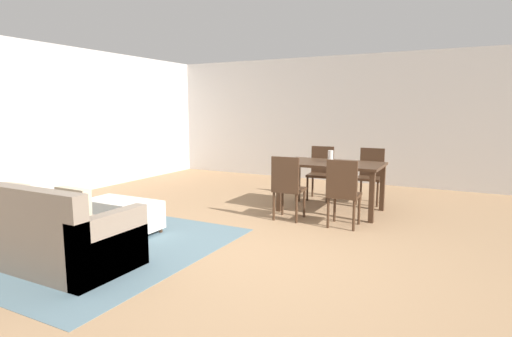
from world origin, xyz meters
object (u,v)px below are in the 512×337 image
vase_centerpiece (331,156)px  ottoman_table (123,214)px  dining_chair_near_left (287,184)px  dining_chair_far_right (371,172)px  couch (33,232)px  dining_table (331,169)px  dining_chair_near_right (343,190)px  dining_chair_far_left (321,169)px

vase_centerpiece → ottoman_table: bearing=-131.1°
dining_chair_near_left → dining_chair_far_right: 1.84m
couch → dining_table: bearing=58.3°
dining_chair_far_right → ottoman_table: bearing=-128.1°
dining_chair_near_right → vase_centerpiece: vase_centerpiece is taller
dining_chair_far_right → vase_centerpiece: vase_centerpiece is taller
dining_table → vase_centerpiece: (-0.02, 0.02, 0.19)m
couch → dining_chair_near_left: 3.18m
couch → dining_table: (2.14, 3.46, 0.36)m
dining_chair_far_right → dining_chair_near_left: bearing=-115.9°
dining_table → dining_chair_near_right: dining_chair_near_right is taller
dining_chair_far_right → couch: bearing=-120.7°
dining_chair_near_left → couch: bearing=-123.5°
couch → dining_table: size_ratio=1.49×
dining_table → dining_chair_near_right: 0.93m
ottoman_table → dining_chair_far_right: (2.46, 3.14, 0.28)m
dining_chair_near_left → dining_chair_near_right: same height
couch → ottoman_table: bearing=85.4°
dining_chair_far_right → vase_centerpiece: bearing=-118.1°
couch → dining_chair_near_right: bearing=46.0°
dining_chair_near_left → dining_chair_near_right: (0.80, -0.00, 0.00)m
ottoman_table → dining_chair_near_left: (1.66, 1.48, 0.28)m
dining_chair_far_left → dining_chair_far_right: 0.85m
dining_chair_near_right → vase_centerpiece: (-0.44, 0.83, 0.33)m
dining_chair_far_left → dining_chair_far_right: (0.84, 0.07, 0.00)m
couch → dining_chair_far_left: size_ratio=2.48×
dining_chair_near_right → dining_chair_far_right: bearing=89.8°
dining_table → vase_centerpiece: bearing=146.3°
dining_chair_near_right → ottoman_table: bearing=-149.0°
dining_chair_far_left → vase_centerpiece: 0.92m
dining_chair_far_left → dining_chair_near_right: bearing=-62.3°
dining_chair_near_left → vase_centerpiece: 0.96m
dining_table → dining_chair_far_right: size_ratio=1.66×
vase_centerpiece → dining_chair_far_right: bearing=61.9°
ottoman_table → dining_table: size_ratio=0.65×
dining_chair_near_right → vase_centerpiece: size_ratio=5.02×
couch → dining_chair_near_right: (2.55, 2.64, 0.22)m
ottoman_table → dining_chair_far_left: size_ratio=1.09×
ottoman_table → dining_chair_near_left: bearing=41.8°
dining_chair_near_right → dining_chair_far_left: same height
couch → vase_centerpiece: vase_centerpiece is taller
dining_chair_near_left → dining_chair_near_right: 0.80m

